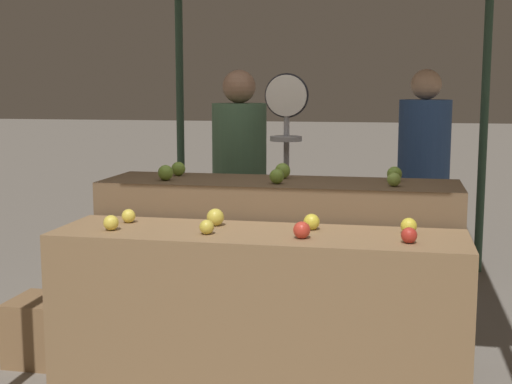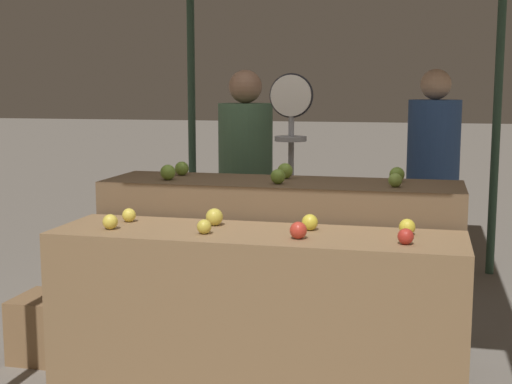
# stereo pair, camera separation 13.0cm
# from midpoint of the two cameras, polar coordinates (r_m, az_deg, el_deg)

# --- Properties ---
(display_counter_front) EXTENTS (1.98, 0.55, 0.90)m
(display_counter_front) POSITION_cam_midpoint_polar(r_m,az_deg,el_deg) (3.54, 1.05, -10.39)
(display_counter_front) COLOR olive
(display_counter_front) RESTS_ON ground_plane
(display_counter_back) EXTENTS (1.98, 0.55, 1.07)m
(display_counter_back) POSITION_cam_midpoint_polar(r_m,az_deg,el_deg) (4.08, 2.90, -6.61)
(display_counter_back) COLOR brown
(display_counter_back) RESTS_ON ground_plane
(apple_front_0) EXTENTS (0.07, 0.07, 0.07)m
(apple_front_0) POSITION_cam_midpoint_polar(r_m,az_deg,el_deg) (3.54, -10.56, -2.36)
(apple_front_0) COLOR yellow
(apple_front_0) RESTS_ON display_counter_front
(apple_front_1) EXTENTS (0.07, 0.07, 0.07)m
(apple_front_1) POSITION_cam_midpoint_polar(r_m,az_deg,el_deg) (3.38, -3.07, -2.79)
(apple_front_1) COLOR gold
(apple_front_1) RESTS_ON display_counter_front
(apple_front_2) EXTENTS (0.08, 0.08, 0.08)m
(apple_front_2) POSITION_cam_midpoint_polar(r_m,az_deg,el_deg) (3.27, 4.54, -3.08)
(apple_front_2) COLOR red
(apple_front_2) RESTS_ON display_counter_front
(apple_front_3) EXTENTS (0.07, 0.07, 0.07)m
(apple_front_3) POSITION_cam_midpoint_polar(r_m,az_deg,el_deg) (3.23, 13.02, -3.49)
(apple_front_3) COLOR #B72D23
(apple_front_3) RESTS_ON display_counter_front
(apple_front_4) EXTENTS (0.07, 0.07, 0.07)m
(apple_front_4) POSITION_cam_midpoint_polar(r_m,az_deg,el_deg) (3.72, -9.14, -1.84)
(apple_front_4) COLOR yellow
(apple_front_4) RESTS_ON display_counter_front
(apple_front_5) EXTENTS (0.09, 0.09, 0.09)m
(apple_front_5) POSITION_cam_midpoint_polar(r_m,az_deg,el_deg) (3.58, -2.31, -2.01)
(apple_front_5) COLOR gold
(apple_front_5) RESTS_ON display_counter_front
(apple_front_6) EXTENTS (0.08, 0.08, 0.08)m
(apple_front_6) POSITION_cam_midpoint_polar(r_m,az_deg,el_deg) (3.48, 5.40, -2.43)
(apple_front_6) COLOR gold
(apple_front_6) RESTS_ON display_counter_front
(apple_front_7) EXTENTS (0.08, 0.08, 0.08)m
(apple_front_7) POSITION_cam_midpoint_polar(r_m,az_deg,el_deg) (3.44, 13.06, -2.75)
(apple_front_7) COLOR gold
(apple_front_7) RESTS_ON display_counter_front
(apple_back_0) EXTENTS (0.09, 0.09, 0.09)m
(apple_back_0) POSITION_cam_midpoint_polar(r_m,az_deg,el_deg) (4.03, -6.15, 1.57)
(apple_back_0) COLOR #7AA338
(apple_back_0) RESTS_ON display_counter_back
(apple_back_1) EXTENTS (0.08, 0.08, 0.08)m
(apple_back_1) POSITION_cam_midpoint_polar(r_m,az_deg,el_deg) (3.85, 2.73, 1.24)
(apple_back_1) COLOR #7AA338
(apple_back_1) RESTS_ON display_counter_back
(apple_back_2) EXTENTS (0.07, 0.07, 0.07)m
(apple_back_2) POSITION_cam_midpoint_polar(r_m,az_deg,el_deg) (3.81, 12.04, 0.93)
(apple_back_2) COLOR #8EB247
(apple_back_2) RESTS_ON display_counter_back
(apple_back_3) EXTENTS (0.08, 0.08, 0.08)m
(apple_back_3) POSITION_cam_midpoint_polar(r_m,az_deg,el_deg) (4.24, -5.08, 1.88)
(apple_back_3) COLOR #7AA338
(apple_back_3) RESTS_ON display_counter_back
(apple_back_4) EXTENTS (0.09, 0.09, 0.09)m
(apple_back_4) POSITION_cam_midpoint_polar(r_m,az_deg,el_deg) (4.08, 3.27, 1.69)
(apple_back_4) COLOR #84AD3D
(apple_back_4) RESTS_ON display_counter_back
(apple_back_5) EXTENTS (0.08, 0.08, 0.08)m
(apple_back_5) POSITION_cam_midpoint_polar(r_m,az_deg,el_deg) (4.01, 12.13, 1.37)
(apple_back_5) COLOR #7AA338
(apple_back_5) RESTS_ON display_counter_back
(produce_scale) EXTENTS (0.28, 0.20, 1.68)m
(produce_scale) POSITION_cam_midpoint_polar(r_m,az_deg,el_deg) (4.49, 3.63, 3.62)
(produce_scale) COLOR #99999E
(produce_scale) RESTS_ON ground_plane
(person_vendor_at_scale) EXTENTS (0.39, 0.39, 1.71)m
(person_vendor_at_scale) POSITION_cam_midpoint_polar(r_m,az_deg,el_deg) (4.89, -0.08, 1.25)
(person_vendor_at_scale) COLOR #2D2D38
(person_vendor_at_scale) RESTS_ON ground_plane
(person_customer_left) EXTENTS (0.47, 0.47, 1.72)m
(person_customer_left) POSITION_cam_midpoint_polar(r_m,az_deg,el_deg) (5.54, 14.62, 1.88)
(person_customer_left) COLOR #2D2D38
(person_customer_left) RESTS_ON ground_plane
(wooden_crate_side) EXTENTS (0.37, 0.37, 0.37)m
(wooden_crate_side) POSITION_cam_midpoint_polar(r_m,az_deg,el_deg) (4.43, -15.36, -10.39)
(wooden_crate_side) COLOR olive
(wooden_crate_side) RESTS_ON ground_plane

